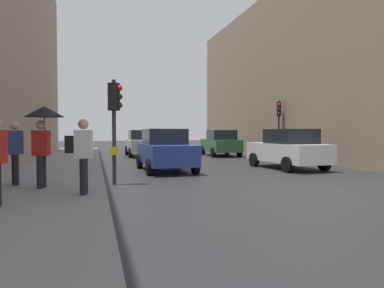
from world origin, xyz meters
TOP-DOWN VIEW (x-y plane):
  - ground_plane at (0.00, 0.00)m, footprint 120.00×120.00m
  - sidewalk_kerb at (-7.02, 6.00)m, footprint 3.30×40.00m
  - building_facade_right at (11.38, 13.57)m, footprint 12.00×24.62m
  - traffic_light_mid_street at (5.07, 10.76)m, footprint 0.34×0.45m
  - traffic_light_near_right at (-5.05, 2.62)m, footprint 0.45×0.35m
  - car_blue_van at (-2.80, 6.14)m, footprint 2.07×4.23m
  - car_green_estate at (2.67, 14.41)m, footprint 2.20×4.29m
  - car_silver_hatchback at (-2.57, 15.57)m, footprint 2.03×4.21m
  - car_white_compact at (2.62, 5.53)m, footprint 2.24×4.31m
  - pedestrian_with_umbrella at (-6.94, 1.46)m, footprint 1.00×1.00m
  - pedestrian_with_grey_backpack at (-7.83, 2.24)m, footprint 0.66×0.45m
  - pedestrian_with_black_backpack at (-5.95, 0.19)m, footprint 0.63×0.37m

SIDE VIEW (x-z plane):
  - ground_plane at x=0.00m, z-range 0.00..0.00m
  - sidewalk_kerb at x=-7.02m, z-range 0.00..0.16m
  - car_blue_van at x=-2.80m, z-range 0.00..1.76m
  - car_green_estate at x=2.67m, z-range 0.00..1.76m
  - car_silver_hatchback at x=-2.57m, z-range 0.00..1.76m
  - car_white_compact at x=2.62m, z-range 0.00..1.76m
  - pedestrian_with_grey_backpack at x=-7.83m, z-range 0.28..2.05m
  - pedestrian_with_black_backpack at x=-5.95m, z-range 0.28..2.05m
  - pedestrian_with_umbrella at x=-6.94m, z-range 0.77..2.91m
  - traffic_light_near_right at x=-5.05m, z-range 0.61..3.84m
  - traffic_light_mid_street at x=5.07m, z-range 0.67..4.19m
  - building_facade_right at x=11.38m, z-range 0.00..10.78m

